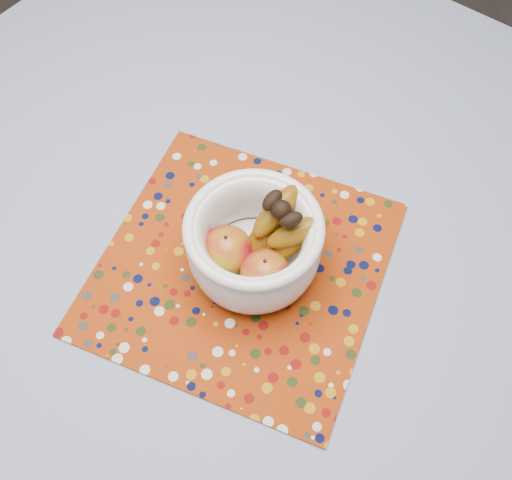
# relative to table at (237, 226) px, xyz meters

# --- Properties ---
(table) EXTENTS (1.20, 1.20, 0.75)m
(table) POSITION_rel_table_xyz_m (0.00, 0.00, 0.00)
(table) COLOR brown
(table) RESTS_ON ground
(tablecloth) EXTENTS (1.32, 1.32, 0.01)m
(tablecloth) POSITION_rel_table_xyz_m (0.00, 0.00, 0.08)
(tablecloth) COLOR slate
(tablecloth) RESTS_ON table
(placemat) EXTENTS (0.51, 0.51, 0.00)m
(placemat) POSITION_rel_table_xyz_m (0.09, -0.10, 0.09)
(placemat) COLOR #8D2C07
(placemat) RESTS_ON tablecloth
(fruit_bowl) EXTENTS (0.21, 0.20, 0.16)m
(fruit_bowl) POSITION_rel_table_xyz_m (0.11, -0.08, 0.16)
(fruit_bowl) COLOR white
(fruit_bowl) RESTS_ON placemat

